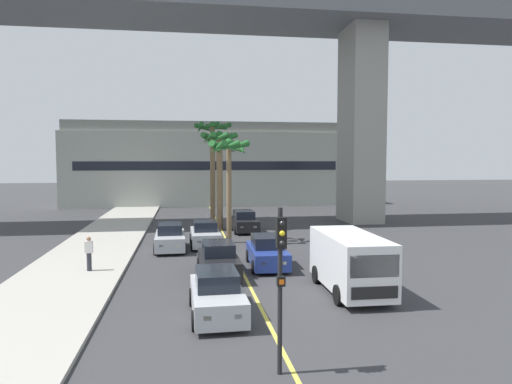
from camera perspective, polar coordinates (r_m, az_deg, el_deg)
The scene contains 16 objects.
sidewalk_left at distance 20.89m, azimuth -23.60°, elevation -11.04°, with size 4.80×80.00×0.15m, color #ADA89E.
lane_stripe_center at distance 28.12m, azimuth -3.07°, elevation -7.02°, with size 0.14×56.00×0.01m, color #DBCC4C.
bridge_overpass at distance 40.47m, azimuth -2.87°, elevation 20.66°, with size 84.99×8.00×20.81m.
pier_building_backdrop at distance 56.74m, azimuth -5.93°, elevation 3.38°, with size 32.83×8.04×9.72m.
car_queue_front at distance 29.19m, azimuth -6.25°, elevation -5.21°, with size 1.90×4.13×1.56m.
car_queue_second at distance 23.51m, azimuth 1.37°, elevation -7.43°, with size 1.92×4.14×1.56m.
car_queue_third at distance 16.46m, azimuth -4.80°, elevation -12.45°, with size 1.90×4.13×1.56m.
car_queue_fourth at distance 34.84m, azimuth -1.47°, elevation -3.69°, with size 1.95×4.16×1.56m.
car_queue_fifth at distance 28.25m, azimuth -10.48°, elevation -5.56°, with size 1.91×4.14×1.56m.
car_queue_sixth at distance 21.76m, azimuth -4.62°, elevation -8.37°, with size 1.92×4.14×1.56m.
delivery_van at distance 19.34m, azimuth 11.45°, elevation -8.29°, with size 2.22×5.28×2.36m.
traffic_light_median_near at distance 11.58m, azimuth 3.03°, elevation -9.29°, with size 0.24×0.37×4.20m.
palm_tree_near_median at distance 41.30m, azimuth -5.35°, elevation 5.79°, with size 3.31×3.43×8.72m.
palm_tree_mid_median at distance 29.85m, azimuth -3.36°, elevation 4.21°, with size 2.72×2.77×6.73m.
palm_tree_far_median at distance 35.70m, azimuth -4.52°, elevation 4.57°, with size 2.96×3.00×7.57m.
pedestrian_mid_block at distance 23.39m, azimuth -19.79°, elevation -7.03°, with size 0.34×0.22×1.62m.
Camera 1 is at (-2.64, -3.48, 5.37)m, focal length 32.65 mm.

